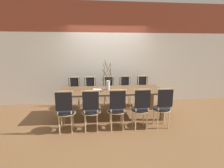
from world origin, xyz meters
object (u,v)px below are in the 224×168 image
object	(u,v)px
dining_table	(112,93)
vase_centerpiece	(108,84)
chair_far_center	(109,91)
book_stack	(97,90)
chair_near_center	(117,108)

from	to	relation	value
dining_table	vase_centerpiece	distance (m)	0.26
dining_table	chair_far_center	distance (m)	0.81
vase_centerpiece	book_stack	world-z (taller)	vase_centerpiece
dining_table	chair_far_center	size ratio (longest dim) A/B	2.83
chair_near_center	vase_centerpiece	xyz separation A→B (m)	(-0.13, 0.78, 0.38)
chair_near_center	vase_centerpiece	distance (m)	0.88
chair_near_center	book_stack	size ratio (longest dim) A/B	3.44
chair_far_center	vase_centerpiece	xyz separation A→B (m)	(-0.10, -0.81, 0.38)
chair_near_center	chair_far_center	world-z (taller)	same
dining_table	chair_far_center	bearing A→B (deg)	90.71
vase_centerpiece	book_stack	bearing A→B (deg)	-163.68
chair_near_center	vase_centerpiece	size ratio (longest dim) A/B	1.20
chair_far_center	book_stack	xyz separation A→B (m)	(-0.38, -0.89, 0.25)
book_stack	dining_table	bearing A→B (deg)	13.59
chair_near_center	chair_far_center	size ratio (longest dim) A/B	1.00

